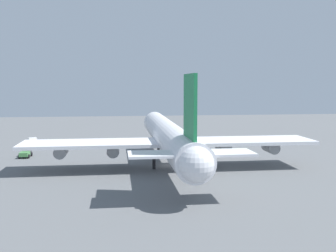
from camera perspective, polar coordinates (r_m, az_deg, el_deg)
The scene contains 5 objects.
ground_plane at distance 88.86m, azimuth -0.00°, elevation -5.59°, with size 271.57×271.57×0.00m, color slate.
cargo_airplane at distance 87.37m, azimuth 0.03°, elevation -1.52°, with size 67.89×60.86×19.35m.
pushback_tractor at distance 104.56m, azimuth -19.39°, elevation -3.57°, with size 4.76×2.58×2.11m.
fuel_truck at distance 120.89m, azimuth -18.37°, elevation -2.21°, with size 5.48×4.01×2.40m.
safety_cone_nose at distance 119.03m, azimuth -0.39°, elevation -2.44°, with size 0.49×0.49×0.70m, color orange.
Camera 1 is at (-86.32, 11.05, 17.94)m, focal length 43.32 mm.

